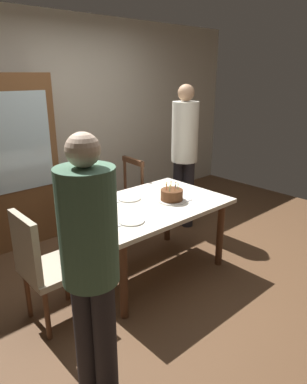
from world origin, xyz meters
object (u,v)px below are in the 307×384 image
plate_far_side (129,198)px  chair_spindle_back (122,201)px  china_cabinet (3,164)px  birthday_cake (172,196)px  chair_upholstered (43,264)px  person_guest (185,149)px  plate_near_celebrant (131,221)px  person_celebrant (90,258)px  dining_table (150,212)px

plate_far_side → chair_spindle_back: chair_spindle_back is taller
chair_spindle_back → china_cabinet: (-1.04, 0.76, 0.49)m
birthday_cake → chair_upholstered: (-1.30, 0.06, -0.25)m
plate_far_side → chair_spindle_back: size_ratio=0.23×
plate_far_side → person_guest: (1.13, 0.34, 0.28)m
plate_near_celebrant → plate_far_side: 0.54m
birthday_cake → person_celebrant: person_celebrant is taller
dining_table → chair_spindle_back: 0.86m
birthday_cake → person_guest: size_ratio=0.16×
dining_table → person_guest: (1.06, 0.55, 0.38)m
chair_spindle_back → china_cabinet: size_ratio=0.50×
plate_far_side → chair_spindle_back: bearing=59.6°
dining_table → chair_upholstered: 1.11m
chair_upholstered → person_celebrant: size_ratio=0.59×
chair_spindle_back → china_cabinet: bearing=144.0°
dining_table → person_guest: person_guest is taller
plate_near_celebrant → plate_far_side: size_ratio=1.00×
dining_table → chair_upholstered: chair_upholstered is taller
plate_far_side → person_guest: 1.22m
birthday_cake → china_cabinet: china_cabinet is taller
person_guest → chair_spindle_back: bearing=162.6°
chair_upholstered → person_guest: bearing=15.1°
birthday_cake → chair_upholstered: bearing=177.1°
birthday_cake → plate_near_celebrant: 0.61m
birthday_cake → plate_far_side: bearing=130.7°
person_celebrant → person_guest: person_guest is taller
dining_table → birthday_cake: (0.20, -0.10, 0.15)m
person_celebrant → china_cabinet: bearing=80.9°
plate_near_celebrant → chair_upholstered: size_ratio=0.23×
dining_table → person_celebrant: size_ratio=0.88×
plate_far_side → person_guest: bearing=16.5°
birthday_cake → china_cabinet: size_ratio=0.15×
dining_table → china_cabinet: (-0.77, 1.56, 0.31)m
person_celebrant → chair_upholstered: bearing=86.9°
plate_far_side → plate_near_celebrant: bearing=-126.6°
chair_spindle_back → chair_upholstered: size_ratio=1.00×
dining_table → china_cabinet: 1.77m
dining_table → chair_upholstered: bearing=-178.4°
plate_far_side → person_celebrant: person_celebrant is taller
birthday_cake → person_celebrant: (-1.35, -0.70, 0.14)m
plate_far_side → chair_spindle_back: 0.73m
plate_far_side → person_guest: person_guest is taller
dining_table → birthday_cake: 0.26m
birthday_cake → plate_far_side: (-0.27, 0.31, -0.05)m
birthday_cake → chair_upholstered: chair_upholstered is taller
dining_table → birthday_cake: bearing=-25.9°
plate_far_side → chair_spindle_back: (0.34, 0.58, -0.28)m
china_cabinet → chair_upholstered: bearing=-101.9°
dining_table → birthday_cake: size_ratio=5.12×
dining_table → person_celebrant: person_celebrant is taller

